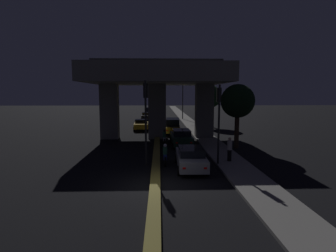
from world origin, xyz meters
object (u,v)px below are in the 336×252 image
(pedestrian_on_sidewalk, at_px, (230,149))
(street_lamp, at_px, (181,93))
(traffic_light_right_of_median, at_px, (219,111))
(car_taxi_yellow_lead_oncoming, at_px, (141,125))
(car_silver_lead, at_px, (191,158))
(motorcycle_white_filtering_mid, at_px, (164,138))
(motorcycle_blue_filtering_near, at_px, (165,155))
(car_black_second_oncoming, at_px, (147,116))
(traffic_light_left_of_median, at_px, (146,109))
(car_dark_green_second, at_px, (181,137))
(car_grey_third_oncoming, at_px, (149,111))
(car_taxi_yellow_third, at_px, (173,126))
(motorcycle_black_filtering_far, at_px, (163,128))

(pedestrian_on_sidewalk, bearing_deg, street_lamp, 91.37)
(traffic_light_right_of_median, bearing_deg, car_taxi_yellow_lead_oncoming, 109.73)
(car_silver_lead, height_order, car_taxi_yellow_lead_oncoming, car_silver_lead)
(street_lamp, xyz_separation_m, motorcycle_white_filtering_mid, (-3.74, -24.69, -4.56))
(car_silver_lead, distance_m, pedestrian_on_sidewalk, 3.27)
(motorcycle_blue_filtering_near, distance_m, motorcycle_white_filtering_mid, 7.30)
(car_black_second_oncoming, height_order, pedestrian_on_sidewalk, pedestrian_on_sidewalk)
(traffic_light_left_of_median, height_order, car_dark_green_second, traffic_light_left_of_median)
(car_grey_third_oncoming, bearing_deg, street_lamp, 33.80)
(traffic_light_left_of_median, distance_m, car_taxi_yellow_lead_oncoming, 18.45)
(car_taxi_yellow_third, xyz_separation_m, motorcycle_white_filtering_mid, (-1.17, -7.06, -0.35))
(traffic_light_right_of_median, bearing_deg, street_lamp, 89.64)
(pedestrian_on_sidewalk, bearing_deg, car_silver_lead, -154.48)
(car_dark_green_second, bearing_deg, motorcycle_white_filtering_mid, 56.30)
(motorcycle_blue_filtering_near, bearing_deg, car_taxi_yellow_third, -4.73)
(street_lamp, relative_size, car_grey_third_oncoming, 2.16)
(car_taxi_yellow_lead_oncoming, relative_size, pedestrian_on_sidewalk, 2.44)
(car_taxi_yellow_lead_oncoming, height_order, car_black_second_oncoming, car_black_second_oncoming)
(traffic_light_right_of_median, height_order, pedestrian_on_sidewalk, traffic_light_right_of_median)
(car_silver_lead, xyz_separation_m, motorcycle_white_filtering_mid, (-1.56, 8.59, -0.14))
(car_taxi_yellow_third, relative_size, motorcycle_black_filtering_far, 2.72)
(traffic_light_left_of_median, xyz_separation_m, car_taxi_yellow_lead_oncoming, (-1.56, 18.11, -3.17))
(traffic_light_left_of_median, xyz_separation_m, traffic_light_right_of_median, (4.93, 0.00, -0.17))
(car_black_second_oncoming, bearing_deg, car_dark_green_second, 8.92)
(car_dark_green_second, distance_m, motorcycle_black_filtering_far, 8.34)
(street_lamp, distance_m, pedestrian_on_sidewalk, 32.15)
(street_lamp, height_order, motorcycle_white_filtering_mid, street_lamp)
(car_silver_lead, xyz_separation_m, car_taxi_yellow_third, (-0.39, 15.64, 0.22))
(traffic_light_right_of_median, relative_size, car_silver_lead, 1.21)
(street_lamp, height_order, car_grey_third_oncoming, street_lamp)
(car_black_second_oncoming, bearing_deg, street_lamp, 95.76)
(traffic_light_right_of_median, xyz_separation_m, pedestrian_on_sidewalk, (0.97, 0.55, -2.74))
(street_lamp, height_order, motorcycle_blue_filtering_near, street_lamp)
(traffic_light_right_of_median, bearing_deg, car_grey_third_oncoming, 98.46)
(traffic_light_right_of_median, distance_m, car_taxi_yellow_lead_oncoming, 19.46)
(street_lamp, distance_m, car_grey_third_oncoming, 12.72)
(traffic_light_right_of_median, height_order, car_taxi_yellow_third, traffic_light_right_of_median)
(traffic_light_right_of_median, height_order, car_silver_lead, traffic_light_right_of_median)
(car_grey_third_oncoming, bearing_deg, traffic_light_left_of_median, 2.73)
(car_black_second_oncoming, distance_m, motorcycle_black_filtering_far, 16.92)
(traffic_light_left_of_median, bearing_deg, motorcycle_white_filtering_mid, 79.79)
(car_taxi_yellow_third, xyz_separation_m, car_black_second_oncoming, (-4.05, 16.83, -0.22))
(car_taxi_yellow_lead_oncoming, distance_m, pedestrian_on_sidewalk, 19.07)
(traffic_light_right_of_median, relative_size, motorcycle_blue_filtering_near, 2.85)
(car_taxi_yellow_third, relative_size, car_taxi_yellow_lead_oncoming, 1.14)
(car_taxi_yellow_third, bearing_deg, car_taxi_yellow_lead_oncoming, 54.03)
(motorcycle_blue_filtering_near, bearing_deg, car_dark_green_second, -14.35)
(traffic_light_left_of_median, relative_size, motorcycle_blue_filtering_near, 2.99)
(car_taxi_yellow_lead_oncoming, height_order, motorcycle_blue_filtering_near, car_taxi_yellow_lead_oncoming)
(car_black_second_oncoming, height_order, motorcycle_blue_filtering_near, car_black_second_oncoming)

